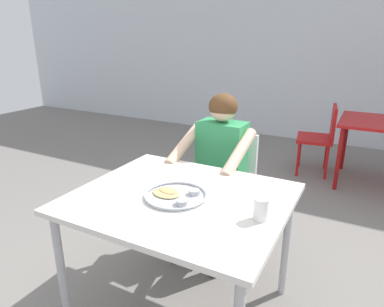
# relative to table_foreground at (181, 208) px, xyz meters

# --- Properties ---
(back_wall) EXTENTS (12.00, 0.12, 3.40)m
(back_wall) POSITION_rel_table_foreground_xyz_m (0.00, 4.03, 1.03)
(back_wall) COLOR silver
(back_wall) RESTS_ON ground
(table_foreground) EXTENTS (1.11, 0.94, 0.74)m
(table_foreground) POSITION_rel_table_foreground_xyz_m (0.00, 0.00, 0.00)
(table_foreground) COLOR silver
(table_foreground) RESTS_ON ground
(thali_tray) EXTENTS (0.33, 0.33, 0.03)m
(thali_tray) POSITION_rel_table_foreground_xyz_m (-0.01, -0.03, 0.08)
(thali_tray) COLOR #B7BABF
(thali_tray) RESTS_ON table_foreground
(drinking_cup) EXTENTS (0.07, 0.07, 0.11)m
(drinking_cup) POSITION_rel_table_foreground_xyz_m (0.45, -0.04, 0.13)
(drinking_cup) COLOR white
(drinking_cup) RESTS_ON table_foreground
(chair_foreground) EXTENTS (0.41, 0.43, 0.83)m
(chair_foreground) POSITION_rel_table_foreground_xyz_m (-0.10, 0.91, -0.19)
(chair_foreground) COLOR silver
(chair_foreground) RESTS_ON ground
(diner_foreground) EXTENTS (0.50, 0.56, 1.17)m
(diner_foreground) POSITION_rel_table_foreground_xyz_m (-0.10, 0.69, 0.03)
(diner_foreground) COLOR #252525
(diner_foreground) RESTS_ON ground
(chair_red_left) EXTENTS (0.45, 0.49, 0.81)m
(chair_red_left) POSITION_rel_table_foreground_xyz_m (0.37, 2.63, -0.20)
(chair_red_left) COLOR #B51415
(chair_red_left) RESTS_ON ground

